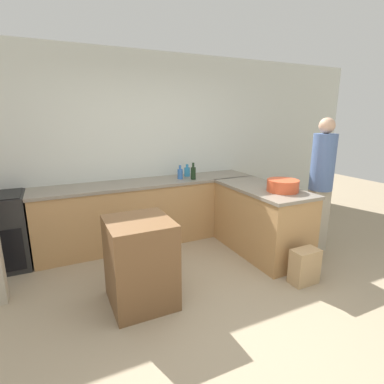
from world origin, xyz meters
name	(u,v)px	position (x,y,z in m)	size (l,w,h in m)	color
ground_plane	(220,319)	(0.00, 0.00, 0.00)	(14.00, 14.00, 0.00)	tan
wall_back	(142,148)	(0.00, 2.31, 1.35)	(8.00, 0.06, 2.70)	silver
counter_back	(151,211)	(0.00, 1.99, 0.45)	(3.15, 0.63, 0.90)	tan
counter_peninsula	(261,220)	(1.23, 1.00, 0.45)	(0.69, 1.40, 0.90)	tan
island_table	(140,262)	(-0.56, 0.57, 0.43)	(0.60, 0.63, 0.86)	brown
mixing_bowl	(283,186)	(1.30, 0.71, 0.98)	(0.38, 0.38, 0.15)	#DB512D
dish_soap_bottle	(187,172)	(0.63, 2.09, 0.98)	(0.09, 0.09, 0.18)	#338CBF
wine_bottle_dark	(193,173)	(0.62, 1.84, 1.00)	(0.07, 0.07, 0.24)	black
water_bottle_blue	(180,174)	(0.46, 1.95, 0.98)	(0.08, 0.08, 0.20)	#386BB7
person_at_peninsula	(321,180)	(1.94, 0.71, 0.99)	(0.30, 0.30, 1.79)	#ADA38E
paper_bag	(304,266)	(1.16, 0.13, 0.20)	(0.31, 0.18, 0.40)	tan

